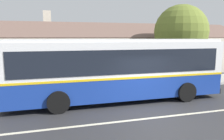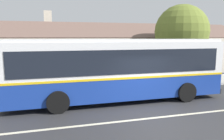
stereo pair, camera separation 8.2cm
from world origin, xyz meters
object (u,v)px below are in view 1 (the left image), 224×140
(bench_down_street, at_px, (66,82))
(bus_stop_sign, at_px, (187,62))
(transit_bus, at_px, (117,68))
(street_tree_primary, at_px, (183,33))

(bench_down_street, relative_size, bus_stop_sign, 0.73)
(transit_bus, relative_size, bench_down_street, 6.34)
(bus_stop_sign, bearing_deg, transit_bus, -159.72)
(transit_bus, xyz_separation_m, bench_down_street, (-2.43, 2.72, -1.14))
(bus_stop_sign, bearing_deg, street_tree_primary, 65.08)
(transit_bus, bearing_deg, bench_down_street, 131.68)
(bench_down_street, distance_m, bus_stop_sign, 8.18)
(transit_bus, relative_size, bus_stop_sign, 4.61)
(street_tree_primary, bearing_deg, transit_bus, -147.47)
(bench_down_street, bearing_deg, street_tree_primary, 9.53)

